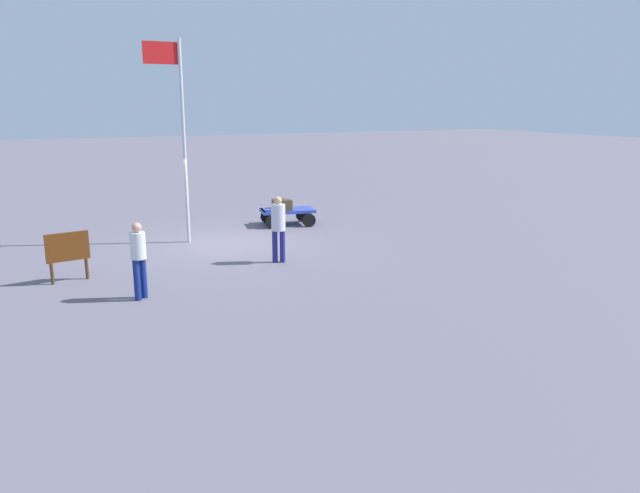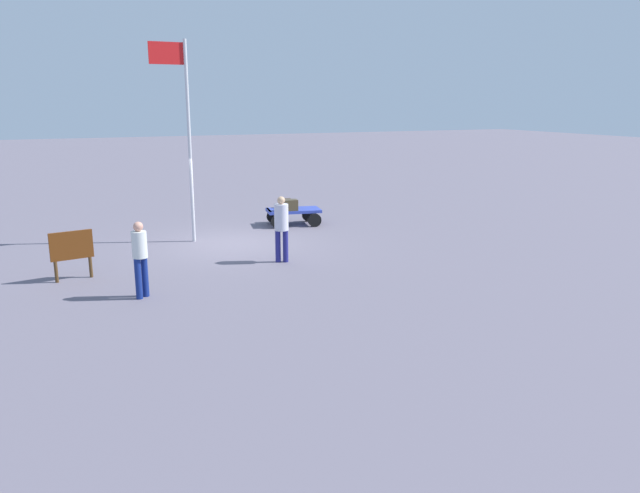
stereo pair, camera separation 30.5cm
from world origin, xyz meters
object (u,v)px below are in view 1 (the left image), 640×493
object	(u,v)px
worker_lead	(278,224)
flagpole	(179,123)
worker_trailing	(139,255)
luggage_cart	(287,213)
suitcase_grey	(282,205)
suitcase_tan	(279,203)
signboard	(68,250)

from	to	relation	value
worker_lead	flagpole	size ratio (longest dim) A/B	0.30
worker_lead	worker_trailing	bearing A→B (deg)	23.27
luggage_cart	suitcase_grey	size ratio (longest dim) A/B	3.06
luggage_cart	suitcase_tan	xyz separation A→B (m)	(0.12, -0.46, 0.29)
suitcase_grey	signboard	xyz separation A→B (m)	(6.94, 3.91, 0.02)
suitcase_tan	worker_trailing	world-z (taller)	worker_trailing
suitcase_grey	worker_trailing	bearing A→B (deg)	46.61
signboard	suitcase_grey	bearing A→B (deg)	-150.60
luggage_cart	flagpole	xyz separation A→B (m)	(3.80, 1.16, 3.12)
suitcase_grey	worker_lead	xyz separation A→B (m)	(1.82, 4.32, 0.30)
worker_lead	worker_trailing	xyz separation A→B (m)	(3.81, 1.64, -0.07)
worker_trailing	flagpole	size ratio (longest dim) A/B	0.28
flagpole	suitcase_grey	bearing A→B (deg)	-165.35
suitcase_grey	luggage_cart	bearing A→B (deg)	-137.42
suitcase_tan	signboard	size ratio (longest dim) A/B	0.44
luggage_cart	flagpole	distance (m)	5.05
flagpole	luggage_cart	bearing A→B (deg)	-162.99
suitcase_tan	signboard	world-z (taller)	signboard
luggage_cart	signboard	world-z (taller)	signboard
suitcase_grey	suitcase_tan	world-z (taller)	suitcase_grey
suitcase_grey	suitcase_tan	bearing A→B (deg)	-101.22
flagpole	suitcase_tan	bearing A→B (deg)	-156.20
worker_trailing	signboard	bearing A→B (deg)	-57.59
suitcase_tan	worker_lead	xyz separation A→B (m)	(1.96, 5.02, 0.34)
worker_trailing	flagpole	bearing A→B (deg)	-112.54
worker_lead	suitcase_tan	bearing A→B (deg)	-111.34
luggage_cart	signboard	xyz separation A→B (m)	(7.19, 4.15, 0.35)
signboard	suitcase_tan	bearing A→B (deg)	-146.93
worker_trailing	signboard	distance (m)	2.44
suitcase_tan	worker_trailing	distance (m)	8.82
worker_lead	worker_trailing	distance (m)	4.15
suitcase_grey	signboard	size ratio (longest dim) A/B	0.54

